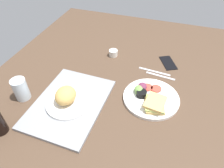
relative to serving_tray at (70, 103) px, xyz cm
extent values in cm
cube|color=#4C3828|center=(14.94, -19.77, -2.30)|extent=(190.00, 150.00, 3.00)
cube|color=gray|center=(0.00, 0.00, 0.00)|extent=(45.90, 34.24, 1.60)
cylinder|color=white|center=(-0.97, 0.00, 1.50)|extent=(21.86, 21.86, 1.40)
ellipsoid|color=tan|center=(-0.75, 0.87, 6.07)|extent=(11.36, 9.81, 7.74)
cylinder|color=white|center=(16.45, -38.13, 0.00)|extent=(28.72, 28.72, 1.60)
cube|color=#DBB266|center=(10.70, -40.71, 1.50)|extent=(12.87, 11.43, 1.40)
cube|color=#B2C66B|center=(10.70, -40.71, 2.70)|extent=(12.14, 10.44, 1.00)
cube|color=#DBB266|center=(10.70, -40.71, 3.90)|extent=(12.18, 10.48, 1.40)
cylinder|color=#D14738|center=(22.91, -39.57, 1.20)|extent=(5.60, 5.60, 0.80)
cylinder|color=#D14738|center=(22.48, -34.97, 1.20)|extent=(5.60, 5.60, 0.80)
cylinder|color=black|center=(15.73, -33.10, 2.30)|extent=(5.20, 5.20, 3.00)
cylinder|color=#EFEACC|center=(15.73, -33.10, 3.40)|extent=(4.26, 4.26, 0.60)
ellipsoid|color=#729E4C|center=(17.88, -31.24, 2.60)|extent=(6.00, 4.80, 3.60)
ellipsoid|color=#6B2D47|center=(20.47, -32.39, 2.60)|extent=(6.00, 4.80, 3.60)
cylinder|color=silver|center=(-3.09, 25.02, 5.06)|extent=(7.31, 7.31, 11.72)
cylinder|color=silver|center=(47.75, -7.43, 1.20)|extent=(5.60, 5.60, 4.00)
cube|color=#B7B7BC|center=(36.45, -40.13, -0.55)|extent=(3.11, 17.05, 0.50)
cube|color=#B7B7BC|center=(39.45, -36.13, -0.55)|extent=(3.07, 19.05, 0.50)
cube|color=black|center=(50.72, -42.92, -0.40)|extent=(16.10, 13.01, 0.80)
camera|label=1|loc=(-57.45, -41.48, 75.52)|focal=32.25mm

